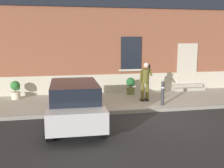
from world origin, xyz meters
TOP-DOWN VIEW (x-y plane):
  - ground_plane at (0.00, 0.00)m, footprint 80.00×80.00m
  - sidewalk at (0.00, 2.80)m, footprint 24.00×3.60m
  - curb_edge at (0.00, 0.94)m, footprint 24.00×0.12m
  - building_facade at (0.01, 5.29)m, footprint 24.00×1.52m
  - entrance_stoop at (3.41, 4.33)m, footprint 1.76×0.64m
  - hatchback_car_silver at (-3.07, -0.06)m, footprint 1.86×4.10m
  - bollard_near_person at (0.72, 1.35)m, footprint 0.15×0.15m
  - bollard_far_left at (-3.36, 1.35)m, footprint 0.15×0.15m
  - person_on_phone at (0.23, 2.22)m, footprint 0.51×0.48m
  - planter_cream at (-5.56, 3.86)m, footprint 0.44×0.44m
  - planter_charcoal at (-2.78, 4.22)m, footprint 0.44×0.44m
  - planter_olive at (-0.00, 3.80)m, footprint 0.44×0.44m

SIDE VIEW (x-z plane):
  - ground_plane at x=0.00m, z-range 0.00..0.00m
  - sidewalk at x=0.00m, z-range 0.00..0.15m
  - curb_edge at x=0.00m, z-range 0.00..0.15m
  - entrance_stoop at x=3.41m, z-range 0.12..0.44m
  - planter_cream at x=-5.56m, z-range 0.18..1.04m
  - planter_charcoal at x=-2.78m, z-range 0.18..1.04m
  - planter_olive at x=0.00m, z-range 0.18..1.04m
  - bollard_near_person at x=0.72m, z-range 0.19..1.24m
  - bollard_far_left at x=-3.36m, z-range 0.19..1.24m
  - hatchback_car_silver at x=-3.07m, z-range 0.04..1.54m
  - person_on_phone at x=0.23m, z-range 0.28..2.03m
  - building_facade at x=0.01m, z-range -0.02..7.48m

